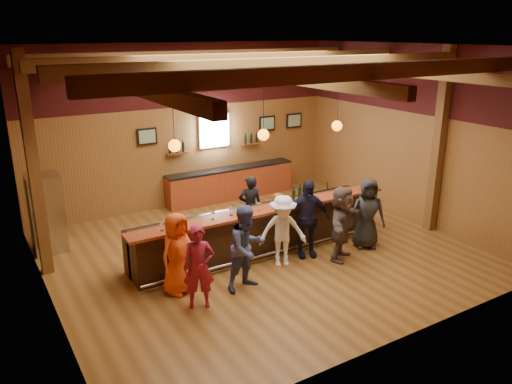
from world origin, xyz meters
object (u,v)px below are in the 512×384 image
customer_white (283,231)px  customer_navy (307,219)px  customer_redvest (199,267)px  bartender (250,207)px  stainless_fridge (46,213)px  ice_bucket (278,199)px  customer_orange (177,253)px  bottle_a (294,196)px  customer_brown (342,223)px  customer_denim (247,248)px  back_bar_cabinet (231,183)px  bar_counter (260,228)px  customer_dark (367,213)px

customer_white → customer_navy: bearing=33.8°
customer_redvest → bartender: 3.34m
stainless_fridge → ice_bucket: bearing=-30.9°
customer_navy → customer_orange: bearing=-159.1°
ice_bucket → bottle_a: 0.41m
customer_brown → customer_orange: bearing=139.0°
ice_bucket → customer_orange: bearing=-166.8°
stainless_fridge → bottle_a: bearing=-28.8°
customer_orange → customer_denim: bearing=-45.8°
bartender → customer_redvest: bearing=64.0°
customer_white → ice_bucket: 0.89m
customer_orange → customer_navy: (3.05, 0.05, 0.08)m
back_bar_cabinet → ice_bucket: 3.95m
customer_redvest → bottle_a: size_ratio=4.66×
customer_redvest → ice_bucket: size_ratio=6.91×
stainless_fridge → ice_bucket: size_ratio=7.98×
stainless_fridge → customer_redvest: (1.89, -3.98, -0.12)m
bar_counter → bottle_a: size_ratio=18.82×
customer_orange → bartender: customer_orange is taller
stainless_fridge → customer_navy: size_ratio=1.02×
bottle_a → customer_brown: bearing=-64.8°
customer_brown → customer_denim: bearing=148.0°
customer_orange → customer_redvest: 0.70m
back_bar_cabinet → customer_denim: (-2.33, -4.95, 0.37)m
customer_dark → bottle_a: bearing=176.1°
customer_orange → customer_redvest: (0.12, -0.69, -0.02)m
stainless_fridge → customer_denim: stainless_fridge is taller
bartender → customer_orange: bearing=52.8°
customer_orange → customer_dark: (4.53, -0.28, 0.02)m
bar_counter → bartender: 0.83m
customer_denim → ice_bucket: size_ratio=7.52×
ice_bucket → bartender: bearing=98.1°
customer_redvest → customer_white: customer_white is taller
back_bar_cabinet → bottle_a: bearing=-96.5°
bar_counter → customer_navy: 1.12m
customer_dark → bartender: 2.74m
customer_white → stainless_fridge: bearing=165.5°
customer_white → bartender: size_ratio=1.01×
stainless_fridge → customer_white: stainless_fridge is taller
bar_counter → bottle_a: bearing=-16.9°
bartender → ice_bucket: size_ratio=6.84×
stainless_fridge → ice_bucket: 5.20m
customer_redvest → customer_denim: (1.08, 0.15, 0.07)m
customer_redvest → stainless_fridge: bearing=138.2°
customer_white → customer_navy: customer_navy is taller
back_bar_cabinet → customer_white: (-1.19, -4.48, 0.30)m
bar_counter → customer_redvest: (-2.23, -1.53, 0.26)m
customer_navy → bartender: size_ratio=1.14×
customer_navy → bar_counter: bearing=151.2°
bar_counter → ice_bucket: (0.34, -0.22, 0.70)m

